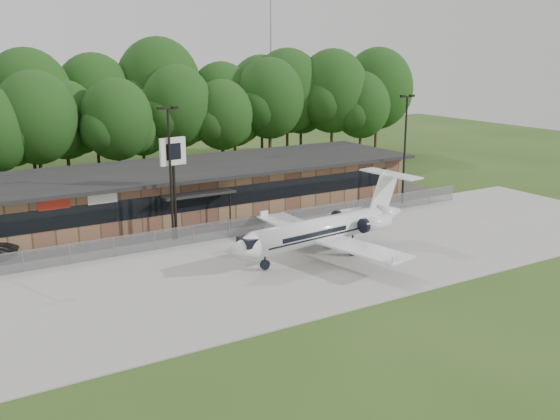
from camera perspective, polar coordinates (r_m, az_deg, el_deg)
ground at (r=37.04m, az=7.29°, el=-8.20°), size 160.00×160.00×0.00m
apron at (r=43.14m, az=0.71°, el=-4.70°), size 64.00×18.00×0.08m
parking_lot at (r=52.83m, az=-5.87°, el=-1.17°), size 50.00×9.00×0.06m
terminal at (r=56.25m, az=-7.86°, el=1.98°), size 41.00×11.65×4.30m
fence at (r=48.73m, az=-3.62°, el=-1.56°), size 46.00×0.04×1.52m
treeline at (r=72.23m, az=-13.77°, el=8.73°), size 72.00×12.00×15.00m
radio_mast at (r=86.39m, az=-0.84°, el=13.33°), size 0.20×0.20×25.00m
light_pole_mid at (r=46.91m, az=-10.02°, el=4.15°), size 1.55×0.30×10.23m
light_pole_right at (r=59.05m, az=11.37°, el=6.17°), size 1.55×0.30×10.23m
business_jet at (r=43.87m, az=4.21°, el=-1.83°), size 15.99×14.28×5.38m
pole_sign at (r=47.29m, az=-9.74°, el=4.32°), size 2.08×0.47×7.90m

